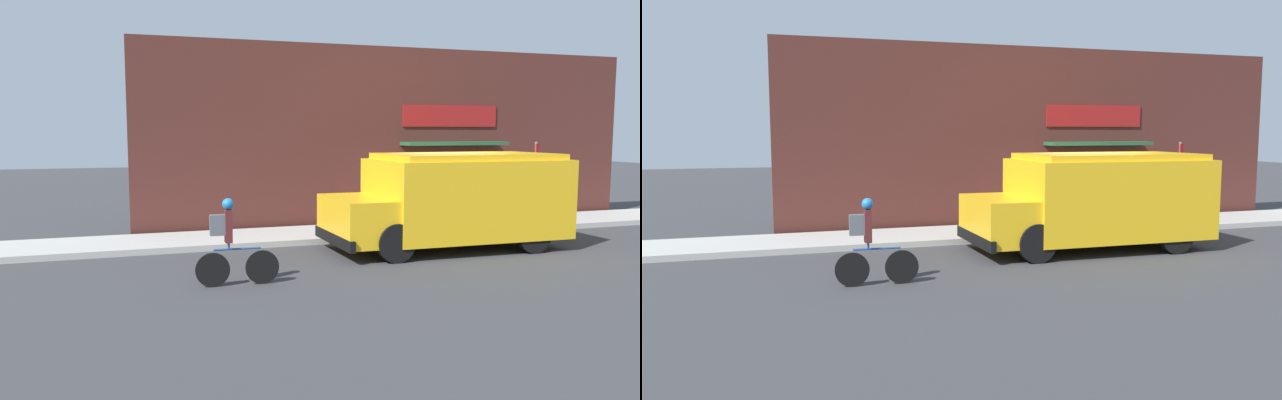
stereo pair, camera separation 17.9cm
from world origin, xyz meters
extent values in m
plane|color=#38383A|center=(0.00, 0.00, 0.00)|extent=(70.00, 70.00, 0.00)
cube|color=#ADAAA3|center=(0.00, 1.07, 0.07)|extent=(28.00, 2.14, 0.14)
cube|color=#4C231E|center=(0.00, 2.39, 2.54)|extent=(15.14, 0.18, 5.07)
cube|color=maroon|center=(1.52, 2.28, 3.14)|extent=(3.08, 0.05, 0.62)
cube|color=#235633|center=(1.52, 1.97, 2.35)|extent=(3.23, 0.65, 0.10)
cube|color=yellow|center=(-0.23, -1.43, 1.17)|extent=(4.31, 2.45, 1.78)
cube|color=yellow|center=(-2.93, -1.39, 0.77)|extent=(1.16, 2.21, 0.98)
cube|color=yellow|center=(-0.23, -1.43, 2.13)|extent=(3.96, 2.25, 0.13)
cube|color=black|center=(-3.45, -1.39, 0.39)|extent=(0.16, 2.34, 0.24)
cube|color=red|center=(-1.38, 0.03, 1.26)|extent=(0.03, 0.44, 0.44)
cylinder|color=black|center=(-2.45, -0.37, 0.41)|extent=(0.82, 0.27, 0.82)
cylinder|color=black|center=(-2.48, -2.43, 0.41)|extent=(0.82, 0.27, 0.82)
cylinder|color=black|center=(0.90, -0.42, 0.41)|extent=(0.82, 0.27, 0.82)
cylinder|color=black|center=(0.87, -2.48, 0.41)|extent=(0.82, 0.27, 0.82)
cylinder|color=black|center=(-5.51, -3.31, 0.30)|extent=(0.60, 0.07, 0.60)
cylinder|color=black|center=(-6.39, -3.27, 0.30)|extent=(0.60, 0.07, 0.60)
cylinder|color=#234793|center=(-5.95, -3.29, 0.65)|extent=(0.83, 0.08, 0.04)
cylinder|color=#234793|center=(-6.10, -3.28, 0.71)|extent=(0.04, 0.04, 0.12)
cube|color=#561E1E|center=(-6.10, -3.28, 1.06)|extent=(0.13, 0.21, 0.57)
sphere|color=#2375B7|center=(-6.10, -3.28, 1.45)|extent=(0.20, 0.20, 0.20)
cube|color=#565B60|center=(-6.29, -3.27, 1.09)|extent=(0.27, 0.15, 0.36)
cylinder|color=slate|center=(3.34, 0.69, 1.28)|extent=(0.07, 0.07, 2.27)
cube|color=red|center=(3.34, 0.64, 2.06)|extent=(0.45, 0.45, 0.60)
camera|label=1|loc=(-8.04, -13.93, 2.70)|focal=35.00mm
camera|label=2|loc=(-7.87, -13.99, 2.70)|focal=35.00mm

